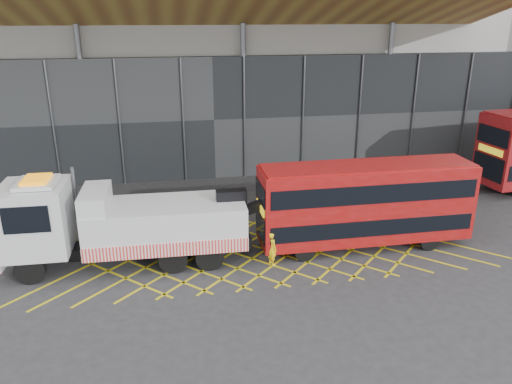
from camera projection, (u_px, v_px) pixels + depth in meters
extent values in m
plane|color=#2A2A2C|center=(199.00, 255.00, 23.21)|extent=(120.00, 120.00, 0.00)
cube|color=gold|center=(91.00, 264.00, 22.39)|extent=(7.16, 7.16, 0.01)
cube|color=gold|center=(91.00, 264.00, 22.39)|extent=(7.16, 7.16, 0.01)
cube|color=gold|center=(128.00, 261.00, 22.66)|extent=(7.16, 7.16, 0.01)
cube|color=gold|center=(128.00, 261.00, 22.66)|extent=(7.16, 7.16, 0.01)
cube|color=gold|center=(164.00, 258.00, 22.94)|extent=(7.16, 7.16, 0.01)
cube|color=gold|center=(164.00, 258.00, 22.94)|extent=(7.16, 7.16, 0.01)
cube|color=gold|center=(199.00, 255.00, 23.21)|extent=(7.16, 7.16, 0.01)
cube|color=gold|center=(199.00, 255.00, 23.21)|extent=(7.16, 7.16, 0.01)
cube|color=gold|center=(233.00, 252.00, 23.48)|extent=(7.16, 7.16, 0.01)
cube|color=gold|center=(233.00, 252.00, 23.48)|extent=(7.16, 7.16, 0.01)
cube|color=gold|center=(266.00, 249.00, 23.75)|extent=(7.16, 7.16, 0.01)
cube|color=gold|center=(266.00, 249.00, 23.75)|extent=(7.16, 7.16, 0.01)
cube|color=gold|center=(298.00, 247.00, 24.02)|extent=(7.16, 7.16, 0.01)
cube|color=gold|center=(298.00, 247.00, 24.02)|extent=(7.16, 7.16, 0.01)
cube|color=gold|center=(330.00, 244.00, 24.29)|extent=(7.16, 7.16, 0.01)
cube|color=gold|center=(330.00, 244.00, 24.29)|extent=(7.16, 7.16, 0.01)
cube|color=gold|center=(361.00, 242.00, 24.56)|extent=(7.16, 7.16, 0.01)
cube|color=gold|center=(361.00, 242.00, 24.56)|extent=(7.16, 7.16, 0.01)
cube|color=gold|center=(392.00, 239.00, 24.83)|extent=(7.16, 7.16, 0.01)
cube|color=gold|center=(392.00, 239.00, 24.83)|extent=(7.16, 7.16, 0.01)
cube|color=gold|center=(421.00, 237.00, 25.11)|extent=(7.16, 7.16, 0.01)
cube|color=gold|center=(421.00, 237.00, 25.11)|extent=(7.16, 7.16, 0.01)
cube|color=#979792|center=(202.00, 35.00, 38.05)|extent=(55.00, 14.00, 18.00)
cube|color=black|center=(213.00, 119.00, 33.00)|extent=(55.00, 0.80, 8.00)
cylinder|color=#595B60|center=(86.00, 108.00, 31.12)|extent=(0.36, 0.36, 10.00)
cylinder|color=#595B60|center=(244.00, 103.00, 32.82)|extent=(0.36, 0.36, 10.00)
cylinder|color=#595B60|center=(386.00, 99.00, 34.51)|extent=(0.36, 0.36, 10.00)
cube|color=black|center=(132.00, 246.00, 22.30)|extent=(10.72, 1.36, 0.39)
cube|color=silver|center=(37.00, 218.00, 21.17)|extent=(2.76, 2.87, 2.93)
cube|color=black|center=(0.00, 209.00, 20.80)|extent=(0.11, 2.48, 1.24)
cube|color=red|center=(7.00, 251.00, 21.46)|extent=(0.35, 2.93, 0.62)
cube|color=orange|center=(36.00, 179.00, 20.62)|extent=(1.04, 1.37, 0.14)
cube|color=silver|center=(166.00, 222.00, 22.17)|extent=(7.04, 2.97, 1.80)
cube|color=red|center=(167.00, 250.00, 21.06)|extent=(6.98, 0.22, 0.62)
cube|color=silver|center=(95.00, 199.00, 21.29)|extent=(1.19, 2.73, 0.79)
cube|color=black|center=(231.00, 196.00, 22.24)|extent=(1.36, 0.59, 0.56)
cube|color=black|center=(256.00, 206.00, 22.60)|extent=(2.47, 0.45, 1.22)
cylinder|color=black|center=(30.00, 269.00, 20.66)|extent=(1.25, 0.42, 1.24)
cylinder|color=black|center=(44.00, 245.00, 22.85)|extent=(1.25, 0.42, 1.24)
cylinder|color=black|center=(210.00, 256.00, 21.76)|extent=(1.25, 0.42, 1.24)
cylinder|color=black|center=(206.00, 234.00, 23.96)|extent=(1.25, 0.42, 1.24)
cylinder|color=#595B60|center=(75.00, 194.00, 22.23)|extent=(0.16, 0.16, 2.48)
cube|color=maroon|center=(366.00, 202.00, 23.42)|extent=(10.03, 2.33, 3.54)
cube|color=black|center=(364.00, 218.00, 23.70)|extent=(9.63, 2.39, 0.78)
cube|color=black|center=(367.00, 186.00, 23.14)|extent=(9.63, 2.39, 0.87)
cube|color=black|center=(260.00, 225.00, 22.83)|extent=(0.06, 2.05, 1.19)
cube|color=black|center=(260.00, 193.00, 22.29)|extent=(0.06, 2.05, 0.87)
cube|color=yellow|center=(260.00, 208.00, 22.54)|extent=(0.06, 1.63, 0.32)
cube|color=maroon|center=(368.00, 166.00, 22.81)|extent=(9.83, 2.14, 0.11)
cylinder|color=black|center=(305.00, 251.00, 22.55)|extent=(0.95, 0.27, 0.95)
cylinder|color=black|center=(293.00, 233.00, 24.42)|extent=(0.95, 0.27, 0.95)
cylinder|color=black|center=(429.00, 241.00, 23.58)|extent=(0.95, 0.27, 0.95)
cylinder|color=black|center=(409.00, 224.00, 25.45)|extent=(0.95, 0.27, 0.95)
cube|color=black|center=(488.00, 167.00, 30.33)|extent=(0.35, 2.48, 1.44)
cube|color=black|center=(493.00, 136.00, 29.67)|extent=(0.35, 2.48, 1.05)
cube|color=yellow|center=(490.00, 150.00, 29.97)|extent=(0.29, 1.97, 0.39)
cylinder|color=black|center=(499.00, 176.00, 32.49)|extent=(1.18, 0.47, 1.15)
imported|color=yellow|center=(272.00, 248.00, 22.11)|extent=(0.56, 0.67, 1.58)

